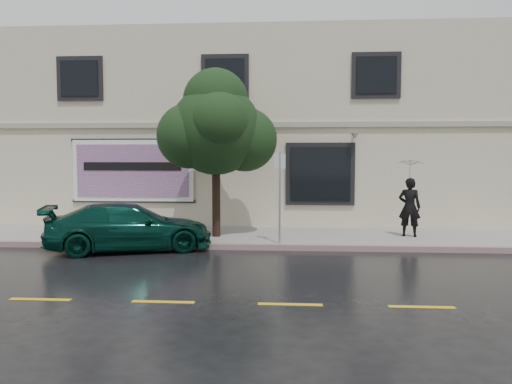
# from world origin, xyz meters

# --- Properties ---
(ground) EXTENTS (90.00, 90.00, 0.00)m
(ground) POSITION_xyz_m (0.00, 0.00, 0.00)
(ground) COLOR black
(ground) RESTS_ON ground
(sidewalk) EXTENTS (20.00, 3.50, 0.15)m
(sidewalk) POSITION_xyz_m (0.00, 3.25, 0.07)
(sidewalk) COLOR gray
(sidewalk) RESTS_ON ground
(curb) EXTENTS (20.00, 0.18, 0.16)m
(curb) POSITION_xyz_m (0.00, 1.50, 0.07)
(curb) COLOR slate
(curb) RESTS_ON ground
(road_marking) EXTENTS (19.00, 0.12, 0.01)m
(road_marking) POSITION_xyz_m (0.00, -3.50, 0.01)
(road_marking) COLOR gold
(road_marking) RESTS_ON ground
(building) EXTENTS (20.00, 8.12, 7.00)m
(building) POSITION_xyz_m (0.00, 9.00, 3.50)
(building) COLOR beige
(building) RESTS_ON ground
(billboard) EXTENTS (4.30, 0.16, 2.20)m
(billboard) POSITION_xyz_m (-3.20, 4.92, 2.05)
(billboard) COLOR white
(billboard) RESTS_ON ground
(car) EXTENTS (4.76, 3.18, 1.27)m
(car) POSITION_xyz_m (-2.12, 1.20, 0.64)
(car) COLOR #083329
(car) RESTS_ON ground
(pedestrian) EXTENTS (0.74, 0.60, 1.76)m
(pedestrian) POSITION_xyz_m (5.74, 3.17, 1.03)
(pedestrian) COLOR black
(pedestrian) RESTS_ON sidewalk
(umbrella) EXTENTS (1.07, 1.07, 0.64)m
(umbrella) POSITION_xyz_m (5.74, 3.17, 2.23)
(umbrella) COLOR black
(umbrella) RESTS_ON pedestrian
(street_tree) EXTENTS (2.67, 2.67, 4.50)m
(street_tree) POSITION_xyz_m (-0.00, 2.80, 3.30)
(street_tree) COLOR black
(street_tree) RESTS_ON sidewalk
(fire_hydrant) EXTENTS (0.28, 0.27, 0.69)m
(fire_hydrant) POSITION_xyz_m (-3.62, 3.00, 0.49)
(fire_hydrant) COLOR white
(fire_hydrant) RESTS_ON sidewalk
(sign_pole) EXTENTS (0.31, 0.06, 2.50)m
(sign_pole) POSITION_xyz_m (1.91, 1.70, 1.66)
(sign_pole) COLOR #9B9CA4
(sign_pole) RESTS_ON sidewalk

